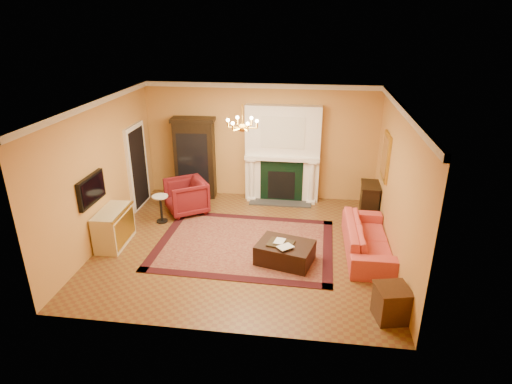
% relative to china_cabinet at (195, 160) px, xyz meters
% --- Properties ---
extents(floor, '(6.00, 5.50, 0.02)m').
position_rel_china_cabinet_xyz_m(floor, '(1.69, -2.49, -1.03)').
color(floor, brown).
rests_on(floor, ground).
extents(ceiling, '(6.00, 5.50, 0.02)m').
position_rel_china_cabinet_xyz_m(ceiling, '(1.69, -2.49, 1.99)').
color(ceiling, white).
rests_on(ceiling, wall_back).
extents(wall_back, '(6.00, 0.02, 3.00)m').
position_rel_china_cabinet_xyz_m(wall_back, '(1.69, 0.27, 0.48)').
color(wall_back, '#C68D47').
rests_on(wall_back, floor).
extents(wall_front, '(6.00, 0.02, 3.00)m').
position_rel_china_cabinet_xyz_m(wall_front, '(1.69, -5.25, 0.48)').
color(wall_front, '#C68D47').
rests_on(wall_front, floor).
extents(wall_left, '(0.02, 5.50, 3.00)m').
position_rel_china_cabinet_xyz_m(wall_left, '(-1.32, -2.49, 0.48)').
color(wall_left, '#C68D47').
rests_on(wall_left, floor).
extents(wall_right, '(0.02, 5.50, 3.00)m').
position_rel_china_cabinet_xyz_m(wall_right, '(4.70, -2.49, 0.48)').
color(wall_right, '#C68D47').
rests_on(wall_right, floor).
extents(fireplace, '(1.90, 0.70, 2.50)m').
position_rel_china_cabinet_xyz_m(fireplace, '(2.29, 0.08, 0.17)').
color(fireplace, white).
rests_on(fireplace, wall_back).
extents(crown_molding, '(6.00, 5.50, 0.12)m').
position_rel_china_cabinet_xyz_m(crown_molding, '(1.69, -1.53, 1.92)').
color(crown_molding, silver).
rests_on(crown_molding, ceiling).
extents(doorway, '(0.08, 1.05, 2.10)m').
position_rel_china_cabinet_xyz_m(doorway, '(-1.26, -0.79, 0.02)').
color(doorway, silver).
rests_on(doorway, wall_left).
extents(tv_panel, '(0.09, 0.95, 0.58)m').
position_rel_china_cabinet_xyz_m(tv_panel, '(-1.25, -3.09, 0.33)').
color(tv_panel, black).
rests_on(tv_panel, wall_left).
extents(gilt_mirror, '(0.06, 0.76, 1.05)m').
position_rel_china_cabinet_xyz_m(gilt_mirror, '(4.66, -1.09, 0.63)').
color(gilt_mirror, gold).
rests_on(gilt_mirror, wall_right).
extents(chandelier, '(0.63, 0.55, 0.53)m').
position_rel_china_cabinet_xyz_m(chandelier, '(1.69, -2.49, 1.59)').
color(chandelier, gold).
rests_on(chandelier, ceiling).
extents(oriental_rug, '(3.79, 2.88, 0.01)m').
position_rel_china_cabinet_xyz_m(oriental_rug, '(1.71, -2.48, -1.02)').
color(oriental_rug, '#4A0F12').
rests_on(oriental_rug, floor).
extents(china_cabinet, '(1.06, 0.55, 2.05)m').
position_rel_china_cabinet_xyz_m(china_cabinet, '(0.00, 0.00, 0.00)').
color(china_cabinet, black).
rests_on(china_cabinet, floor).
extents(wingback_armchair, '(1.20, 1.22, 0.93)m').
position_rel_china_cabinet_xyz_m(wingback_armchair, '(0.03, -1.07, -0.56)').
color(wingback_armchair, maroon).
rests_on(wingback_armchair, floor).
extents(pedestal_table, '(0.37, 0.37, 0.67)m').
position_rel_china_cabinet_xyz_m(pedestal_table, '(-0.41, -1.67, -0.63)').
color(pedestal_table, black).
rests_on(pedestal_table, floor).
extents(commode, '(0.54, 1.07, 0.79)m').
position_rel_china_cabinet_xyz_m(commode, '(-1.04, -2.82, -0.63)').
color(commode, beige).
rests_on(commode, floor).
extents(coral_sofa, '(0.69, 2.23, 0.87)m').
position_rel_china_cabinet_xyz_m(coral_sofa, '(4.26, -2.47, -0.59)').
color(coral_sofa, '#C6423F').
rests_on(coral_sofa, floor).
extents(end_table, '(0.58, 0.58, 0.56)m').
position_rel_china_cabinet_xyz_m(end_table, '(4.41, -4.55, -0.75)').
color(end_table, '#3E2011').
rests_on(end_table, floor).
extents(console_table, '(0.45, 0.74, 0.79)m').
position_rel_china_cabinet_xyz_m(console_table, '(4.47, -0.67, -0.63)').
color(console_table, black).
rests_on(console_table, floor).
extents(leather_ottoman, '(1.22, 1.01, 0.39)m').
position_rel_china_cabinet_xyz_m(leather_ottoman, '(2.61, -3.07, -0.81)').
color(leather_ottoman, black).
rests_on(leather_ottoman, oriental_rug).
extents(ottoman_tray, '(0.56, 0.48, 0.03)m').
position_rel_china_cabinet_xyz_m(ottoman_tray, '(2.53, -3.10, -0.60)').
color(ottoman_tray, black).
rests_on(ottoman_tray, leather_ottoman).
extents(book_a, '(0.19, 0.06, 0.26)m').
position_rel_china_cabinet_xyz_m(book_a, '(2.40, -3.05, -0.45)').
color(book_a, gray).
rests_on(book_a, ottoman_tray).
extents(book_b, '(0.16, 0.18, 0.29)m').
position_rel_china_cabinet_xyz_m(book_b, '(2.56, -3.19, -0.43)').
color(book_b, gray).
rests_on(book_b, ottoman_tray).
extents(topiary_left, '(0.17, 0.17, 0.47)m').
position_rel_china_cabinet_xyz_m(topiary_left, '(1.73, 0.04, 0.46)').
color(topiary_left, gray).
rests_on(topiary_left, fireplace).
extents(topiary_right, '(0.15, 0.15, 0.39)m').
position_rel_china_cabinet_xyz_m(topiary_right, '(2.80, 0.04, 0.42)').
color(topiary_right, gray).
rests_on(topiary_right, fireplace).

